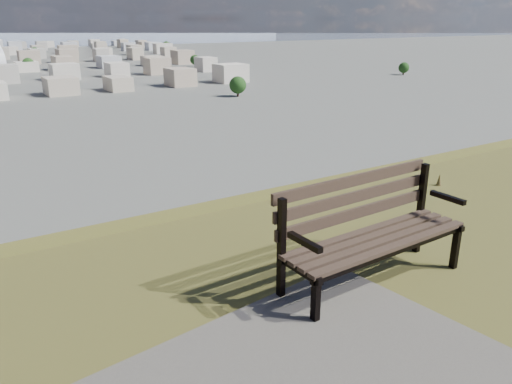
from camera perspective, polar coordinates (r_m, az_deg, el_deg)
park_bench at (r=4.54m, az=12.82°, el=-3.77°), size 1.86×0.66×0.96m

